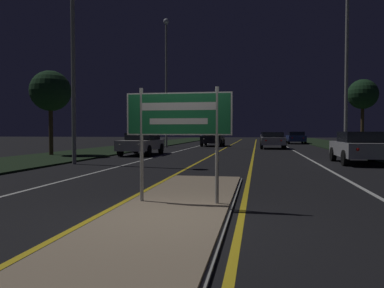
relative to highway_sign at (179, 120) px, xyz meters
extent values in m
plane|color=black|center=(0.00, -1.18, -1.71)|extent=(160.00, 160.00, 0.00)
cube|color=#999993|center=(0.00, 0.00, -1.68)|extent=(2.12, 8.64, 0.05)
cube|color=gray|center=(0.00, 0.00, -1.66)|extent=(2.00, 8.52, 0.10)
cube|color=black|center=(-9.50, 18.82, -1.67)|extent=(5.00, 100.00, 0.08)
cube|color=black|center=(9.50, 18.82, -1.67)|extent=(5.00, 100.00, 0.08)
cube|color=gold|center=(-1.25, 23.82, -1.70)|extent=(0.12, 70.00, 0.01)
cube|color=gold|center=(1.25, 23.82, -1.70)|extent=(0.12, 70.00, 0.01)
cube|color=silver|center=(-4.20, 23.82, -1.70)|extent=(0.12, 70.00, 0.01)
cube|color=silver|center=(4.20, 23.82, -1.70)|extent=(0.12, 70.00, 0.01)
cube|color=silver|center=(-7.20, 23.82, -1.70)|extent=(0.10, 70.00, 0.01)
cube|color=silver|center=(7.20, 23.82, -1.70)|extent=(0.10, 70.00, 0.01)
cylinder|color=#9E9E99|center=(-0.75, 0.00, -0.49)|extent=(0.07, 0.07, 2.24)
cylinder|color=#9E9E99|center=(0.75, 0.00, -0.49)|extent=(0.07, 0.07, 2.24)
cube|color=#19703D|center=(0.00, 0.00, 0.12)|extent=(2.09, 0.04, 0.83)
cube|color=white|center=(0.00, -0.02, 0.12)|extent=(2.09, 0.00, 0.83)
cube|color=#19703D|center=(0.00, -0.02, 0.12)|extent=(2.02, 0.01, 0.78)
cube|color=white|center=(0.00, -0.02, 0.26)|extent=(1.46, 0.01, 0.15)
cube|color=white|center=(0.00, -0.02, -0.03)|extent=(1.15, 0.01, 0.12)
cylinder|color=#9E9E99|center=(-6.57, 8.40, 2.79)|extent=(0.18, 0.18, 9.00)
cylinder|color=#9E9E99|center=(-6.49, 25.20, 3.78)|extent=(0.18, 0.18, 10.97)
sphere|color=white|center=(-6.49, 25.20, 9.41)|extent=(0.49, 0.49, 0.49)
cylinder|color=#9E9E99|center=(6.25, 14.50, 3.72)|extent=(0.18, 0.18, 10.86)
cube|color=#B7B7BC|center=(6.06, 10.90, -1.05)|extent=(1.84, 4.14, 0.64)
cube|color=black|center=(6.06, 10.65, -0.49)|extent=(1.62, 2.15, 0.48)
sphere|color=red|center=(5.49, 8.85, -0.97)|extent=(0.14, 0.14, 0.14)
cylinder|color=black|center=(5.18, 12.18, -1.37)|extent=(0.22, 0.68, 0.68)
cylinder|color=black|center=(6.94, 12.18, -1.37)|extent=(0.22, 0.68, 0.68)
cylinder|color=black|center=(5.18, 9.62, -1.37)|extent=(0.22, 0.68, 0.68)
cube|color=#B7B7BC|center=(2.74, 24.80, -1.05)|extent=(1.89, 4.07, 0.60)
cube|color=black|center=(2.74, 24.56, -0.54)|extent=(1.67, 2.12, 0.42)
sphere|color=red|center=(2.15, 22.79, -0.97)|extent=(0.14, 0.14, 0.14)
sphere|color=red|center=(3.33, 22.79, -0.97)|extent=(0.14, 0.14, 0.14)
cylinder|color=black|center=(1.83, 26.07, -1.35)|extent=(0.22, 0.71, 0.71)
cylinder|color=black|center=(3.65, 26.07, -1.35)|extent=(0.22, 0.71, 0.71)
cylinder|color=black|center=(1.83, 23.54, -1.35)|extent=(0.22, 0.71, 0.71)
cylinder|color=black|center=(3.65, 23.54, -1.35)|extent=(0.22, 0.71, 0.71)
cube|color=navy|center=(5.82, 37.35, -1.08)|extent=(1.88, 4.75, 0.65)
cube|color=black|center=(5.82, 37.07, -0.53)|extent=(1.65, 2.47, 0.44)
sphere|color=red|center=(5.24, 35.00, -1.00)|extent=(0.14, 0.14, 0.14)
sphere|color=red|center=(6.41, 35.00, -1.00)|extent=(0.14, 0.14, 0.14)
cylinder|color=black|center=(4.92, 38.82, -1.40)|extent=(0.22, 0.61, 0.61)
cylinder|color=black|center=(6.72, 38.82, -1.40)|extent=(0.22, 0.61, 0.61)
cylinder|color=black|center=(4.92, 35.88, -1.40)|extent=(0.22, 0.61, 0.61)
cylinder|color=black|center=(6.72, 35.88, -1.40)|extent=(0.22, 0.61, 0.61)
cube|color=#B7B7BC|center=(2.82, 46.79, -1.11)|extent=(1.86, 4.59, 0.60)
cube|color=black|center=(2.82, 46.52, -0.59)|extent=(1.64, 2.39, 0.43)
sphere|color=red|center=(2.24, 44.52, -1.03)|extent=(0.14, 0.14, 0.14)
sphere|color=red|center=(3.40, 44.52, -1.03)|extent=(0.14, 0.14, 0.14)
cylinder|color=black|center=(1.93, 48.21, -1.41)|extent=(0.22, 0.60, 0.60)
cylinder|color=black|center=(3.71, 48.21, -1.41)|extent=(0.22, 0.60, 0.60)
cylinder|color=black|center=(1.93, 45.37, -1.41)|extent=(0.22, 0.60, 0.60)
cylinder|color=black|center=(3.71, 45.37, -1.41)|extent=(0.22, 0.60, 0.60)
cube|color=silver|center=(-5.58, 15.17, -1.08)|extent=(1.78, 4.59, 0.59)
cube|color=black|center=(-5.58, 15.45, -0.56)|extent=(1.57, 2.39, 0.43)
sphere|color=white|center=(-6.14, 12.90, -1.00)|extent=(0.14, 0.14, 0.14)
sphere|color=white|center=(-5.03, 12.90, -1.00)|extent=(0.14, 0.14, 0.14)
cylinder|color=black|center=(-6.43, 13.75, -1.37)|extent=(0.22, 0.67, 0.67)
cylinder|color=black|center=(-4.73, 13.75, -1.37)|extent=(0.22, 0.67, 0.67)
cylinder|color=black|center=(-6.43, 16.60, -1.37)|extent=(0.22, 0.67, 0.67)
cylinder|color=black|center=(-4.73, 16.60, -1.37)|extent=(0.22, 0.67, 0.67)
cube|color=black|center=(-2.77, 28.93, -1.04)|extent=(1.89, 4.37, 0.67)
cube|color=black|center=(-2.77, 29.20, -0.47)|extent=(1.66, 2.27, 0.47)
sphere|color=white|center=(-3.36, 26.77, -0.95)|extent=(0.14, 0.14, 0.14)
sphere|color=white|center=(-2.18, 26.77, -0.95)|extent=(0.14, 0.14, 0.14)
cylinder|color=black|center=(-3.67, 27.58, -1.38)|extent=(0.22, 0.66, 0.66)
cylinder|color=black|center=(-1.86, 27.58, -1.38)|extent=(0.22, 0.66, 0.66)
cylinder|color=black|center=(-3.67, 30.29, -1.38)|extent=(0.22, 0.66, 0.66)
cylinder|color=black|center=(-1.86, 30.29, -1.38)|extent=(0.22, 0.66, 0.66)
cylinder|color=#4C3823|center=(-10.49, 13.13, -0.01)|extent=(0.24, 0.24, 3.23)
sphere|color=#19381E|center=(-10.49, 13.13, 2.13)|extent=(2.37, 2.37, 2.37)
cylinder|color=#4C3823|center=(9.31, 23.00, 0.21)|extent=(0.24, 0.24, 3.67)
sphere|color=#19381E|center=(9.31, 23.00, 2.55)|extent=(2.24, 2.24, 2.24)
camera|label=1|loc=(1.52, -7.11, -0.21)|focal=35.00mm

